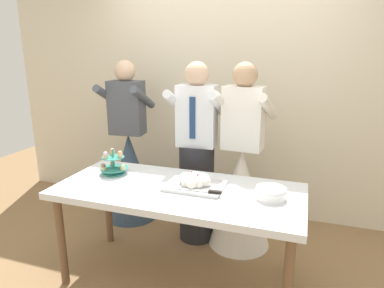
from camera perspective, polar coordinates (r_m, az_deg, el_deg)
ground_plane at (r=2.88m, az=-2.18°, el=-21.80°), size 8.00×8.00×0.00m
rear_wall at (r=3.65m, az=5.58°, el=10.73°), size 5.20×0.10×2.90m
dessert_table at (r=2.52m, az=-2.34°, el=-8.98°), size 1.80×0.80×0.78m
cupcake_stand at (r=2.82m, az=-13.11°, el=-3.36°), size 0.23×0.23×0.21m
main_cake_tray at (r=2.49m, az=0.47°, el=-6.41°), size 0.44×0.31×0.13m
plate_stack at (r=2.37m, az=13.06°, el=-8.09°), size 0.21×0.21×0.08m
person_groom at (r=3.10m, az=0.79°, el=-3.34°), size 0.48×0.51×1.66m
person_bride at (r=3.08m, az=8.21°, el=-6.83°), size 0.56×0.56×1.66m
person_guest at (r=3.63m, az=-10.46°, el=-3.48°), size 0.56×0.56×1.66m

